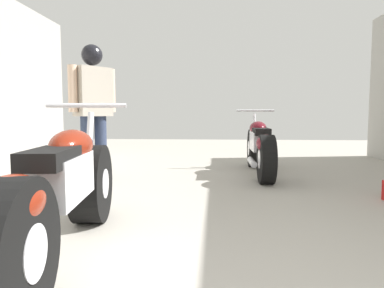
# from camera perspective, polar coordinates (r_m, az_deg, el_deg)

# --- Properties ---
(ground_plane) EXTENTS (15.71, 15.71, 0.00)m
(ground_plane) POSITION_cam_1_polar(r_m,az_deg,el_deg) (3.73, 2.44, -8.25)
(ground_plane) COLOR #A8A399
(motorcycle_maroon_cruiser) EXTENTS (0.59, 2.00, 0.93)m
(motorcycle_maroon_cruiser) POSITION_cam_1_polar(r_m,az_deg,el_deg) (2.18, -20.61, -7.81)
(motorcycle_maroon_cruiser) COLOR black
(motorcycle_maroon_cruiser) RESTS_ON ground_plane
(motorcycle_black_naked) EXTENTS (0.58, 1.95, 0.91)m
(motorcycle_black_naked) POSITION_cam_1_polar(r_m,az_deg,el_deg) (4.97, 10.92, -0.47)
(motorcycle_black_naked) COLOR black
(motorcycle_black_naked) RESTS_ON ground_plane
(mechanic_in_blue) EXTENTS (0.50, 0.60, 1.73)m
(mechanic_in_blue) POSITION_cam_1_polar(r_m,az_deg,el_deg) (4.75, -15.75, 7.01)
(mechanic_in_blue) COLOR #2D3851
(mechanic_in_blue) RESTS_ON ground_plane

